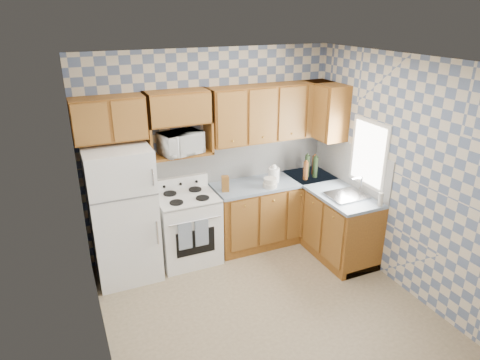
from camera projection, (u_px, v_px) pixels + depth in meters
name	position (u px, v px, depth m)	size (l,w,h in m)	color
floor	(263.00, 304.00, 4.88)	(3.40, 3.40, 0.00)	#786649
back_wall	(211.00, 152.00, 5.73)	(3.40, 0.02, 2.70)	slate
right_wall	(394.00, 173.00, 5.01)	(0.02, 3.20, 2.70)	slate
backsplash_back	(239.00, 159.00, 5.93)	(2.60, 0.01, 0.56)	white
backsplash_right	(350.00, 164.00, 5.75)	(0.01, 1.60, 0.56)	white
refrigerator	(123.00, 214.00, 5.15)	(0.75, 0.70, 1.68)	white
stove_body	(188.00, 229.00, 5.62)	(0.76, 0.65, 0.90)	white
cooktop	(186.00, 197.00, 5.45)	(0.76, 0.65, 0.03)	silver
backguard	(180.00, 183.00, 5.65)	(0.76, 0.08, 0.17)	white
dish_towel_left	(185.00, 236.00, 5.24)	(0.17, 0.03, 0.36)	navy
dish_towel_right	(202.00, 232.00, 5.32)	(0.17, 0.03, 0.36)	navy
base_cabinets_back	(274.00, 211.00, 6.13)	(1.75, 0.60, 0.88)	brown
base_cabinets_right	(328.00, 218.00, 5.92)	(0.60, 1.60, 0.88)	brown
countertop_back	(275.00, 182.00, 5.95)	(1.77, 0.63, 0.04)	slate
countertop_right	(330.00, 188.00, 5.75)	(0.63, 1.60, 0.04)	slate
upper_cabinets_back	(272.00, 112.00, 5.72)	(1.75, 0.33, 0.74)	brown
upper_cabinets_fridge	(109.00, 119.00, 4.88)	(0.82, 0.33, 0.50)	brown
upper_cabinets_right	(325.00, 110.00, 5.83)	(0.33, 0.70, 0.74)	brown
microwave_shelf	(180.00, 154.00, 5.39)	(0.80, 0.33, 0.03)	brown
microwave	(181.00, 143.00, 5.30)	(0.50, 0.34, 0.28)	white
sink	(346.00, 196.00, 5.44)	(0.48, 0.40, 0.03)	#B7B7BC
window	(369.00, 154.00, 5.35)	(0.02, 0.66, 0.86)	silver
bottle_0	(307.00, 166.00, 6.01)	(0.07, 0.07, 0.32)	black
bottle_1	(315.00, 167.00, 6.00)	(0.07, 0.07, 0.30)	black
bottle_2	(314.00, 165.00, 6.11)	(0.07, 0.07, 0.28)	brown
bottle_3	(306.00, 171.00, 5.93)	(0.07, 0.07, 0.26)	brown
knife_block	(225.00, 184.00, 5.56)	(0.09, 0.09, 0.21)	brown
electric_kettle	(274.00, 175.00, 5.87)	(0.15, 0.15, 0.20)	white
food_containers	(270.00, 183.00, 5.70)	(0.19, 0.19, 0.13)	beige
soap_bottle	(381.00, 199.00, 5.15)	(0.06, 0.06, 0.17)	beige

